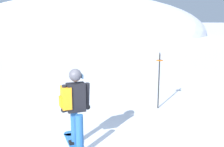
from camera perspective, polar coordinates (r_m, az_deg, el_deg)
ridge_peak_main at (r=47.00m, az=-5.90°, el=8.64°), size 40.73×36.66×13.10m
snowboarder_main at (r=5.41m, az=-8.06°, el=-7.32°), size 1.05×1.64×1.71m
piste_marker_near at (r=7.94m, az=10.13°, el=-0.59°), size 0.20×0.20×1.73m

